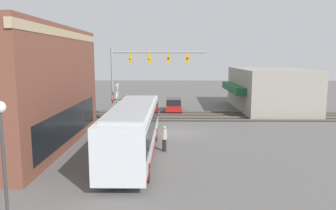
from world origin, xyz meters
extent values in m
plane|color=#605E5B|center=(0.00, 0.00, 0.00)|extent=(120.00, 120.00, 0.00)
cube|color=tan|center=(-4.30, 7.65, 7.82)|extent=(15.45, 0.36, 0.50)
cube|color=black|center=(-4.30, 7.55, 1.70)|extent=(12.81, 0.12, 2.20)
cube|color=gray|center=(12.42, -11.22, 2.44)|extent=(13.78, 7.45, 4.89)
cube|color=#19592D|center=(12.42, -6.95, 2.60)|extent=(9.65, 1.20, 0.80)
cube|color=silver|center=(-6.61, 2.80, 1.81)|extent=(12.22, 2.55, 2.76)
cube|color=black|center=(-6.61, 2.80, 2.22)|extent=(11.98, 2.59, 1.16)
cube|color=#B21E1E|center=(-6.61, 2.80, 0.59)|extent=(11.98, 2.58, 0.24)
cube|color=#A5A8AA|center=(-6.61, 2.80, 3.25)|extent=(10.39, 2.17, 0.12)
cylinder|color=black|center=(-2.70, 2.80, 0.50)|extent=(1.00, 2.57, 1.00)
cylinder|color=black|center=(-10.93, 2.80, 0.50)|extent=(1.00, 2.57, 1.00)
cylinder|color=gray|center=(4.01, 6.02, 3.55)|extent=(0.20, 0.20, 7.10)
cylinder|color=gray|center=(4.01, 1.60, 6.70)|extent=(0.16, 8.85, 0.16)
cube|color=gold|center=(4.01, 4.25, 6.15)|extent=(0.30, 0.27, 0.90)
sphere|color=yellow|center=(3.85, 4.25, 6.15)|extent=(0.20, 0.20, 0.20)
cube|color=gold|center=(4.01, 2.48, 6.15)|extent=(0.30, 0.27, 0.90)
sphere|color=yellow|center=(3.85, 2.48, 6.15)|extent=(0.20, 0.20, 0.20)
cube|color=gold|center=(4.01, 0.71, 6.15)|extent=(0.30, 0.27, 0.90)
sphere|color=red|center=(3.85, 0.71, 6.15)|extent=(0.20, 0.20, 0.20)
cube|color=gold|center=(4.01, -1.06, 6.15)|extent=(0.30, 0.27, 0.90)
sphere|color=red|center=(3.85, -1.06, 6.15)|extent=(0.20, 0.20, 0.20)
cylinder|color=gray|center=(3.61, 5.51, 1.80)|extent=(0.14, 0.14, 3.60)
cube|color=white|center=(3.61, 5.51, 3.10)|extent=(1.41, 0.06, 1.41)
cube|color=white|center=(3.61, 5.51, 3.10)|extent=(1.41, 0.06, 1.41)
cylinder|color=#38383A|center=(3.61, 5.51, 2.30)|extent=(0.08, 0.90, 0.08)
sphere|color=red|center=(3.56, 5.06, 2.30)|extent=(0.28, 0.28, 0.28)
sphere|color=red|center=(3.56, 5.96, 2.30)|extent=(0.28, 0.28, 0.28)
cylinder|color=#38383A|center=(-15.43, 6.45, 2.16)|extent=(0.12, 0.12, 4.33)
sphere|color=white|center=(-15.43, 6.45, 4.55)|extent=(0.44, 0.44, 0.44)
cube|color=#332D28|center=(6.00, 0.00, 0.01)|extent=(2.60, 60.00, 0.03)
cube|color=#6B6056|center=(5.28, 0.00, 0.07)|extent=(0.07, 60.00, 0.15)
cube|color=#6B6056|center=(6.72, 0.00, 0.07)|extent=(0.07, 60.00, 0.15)
cube|color=#332D28|center=(9.20, 0.00, 0.01)|extent=(2.60, 60.00, 0.03)
cube|color=#6B6056|center=(8.48, 0.00, 0.07)|extent=(0.07, 60.00, 0.15)
cube|color=#6B6056|center=(9.92, 0.00, 0.07)|extent=(0.07, 60.00, 0.15)
cube|color=#B21E19|center=(10.79, 0.20, 0.55)|extent=(4.57, 1.80, 0.58)
cube|color=black|center=(10.56, 0.20, 1.18)|extent=(2.51, 1.62, 0.69)
cylinder|color=black|center=(12.20, 0.20, 0.32)|extent=(0.64, 1.82, 0.64)
cylinder|color=black|center=(9.37, 0.20, 0.32)|extent=(0.64, 1.82, 0.64)
cylinder|color=black|center=(-5.42, 0.88, 0.42)|extent=(0.28, 0.28, 0.83)
cylinder|color=#B2A58C|center=(-5.42, 0.88, 1.18)|extent=(0.34, 0.34, 0.69)
sphere|color=tan|center=(-5.42, 0.88, 1.64)|extent=(0.23, 0.23, 0.23)
camera|label=1|loc=(-26.75, 0.35, 6.32)|focal=35.00mm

